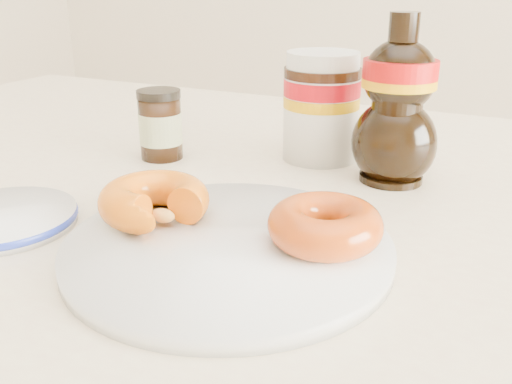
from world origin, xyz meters
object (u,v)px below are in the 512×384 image
at_px(donut_whole, 325,225).
at_px(plate, 228,247).
at_px(nutella_jar, 321,102).
at_px(blue_rim_saucer, 2,218).
at_px(syrup_bottle, 397,101).
at_px(dining_table, 253,273).
at_px(donut_bitten, 154,201).
at_px(dark_jar, 160,125).

bearing_deg(donut_whole, plate, -158.55).
height_order(nutella_jar, blue_rim_saucer, nutella_jar).
distance_m(nutella_jar, syrup_bottle, 0.10).
distance_m(plate, donut_whole, 0.08).
distance_m(dining_table, plate, 0.15).
height_order(donut_whole, syrup_bottle, syrup_bottle).
height_order(donut_bitten, donut_whole, donut_bitten).
relative_size(syrup_bottle, blue_rim_saucer, 1.34).
bearing_deg(dining_table, blue_rim_saucer, -137.49).
relative_size(donut_whole, dark_jar, 1.09).
relative_size(dining_table, blue_rim_saucer, 11.00).
xyz_separation_m(syrup_bottle, blue_rim_saucer, (-0.28, -0.26, -0.08)).
xyz_separation_m(dining_table, dark_jar, (-0.15, 0.07, 0.12)).
relative_size(nutella_jar, syrup_bottle, 0.72).
bearing_deg(dark_jar, donut_whole, -31.74).
bearing_deg(blue_rim_saucer, donut_whole, 13.04).
distance_m(plate, donut_bitten, 0.08).
bearing_deg(donut_bitten, dark_jar, 117.98).
bearing_deg(dark_jar, syrup_bottle, 8.21).
distance_m(donut_whole, blue_rim_saucer, 0.28).
relative_size(syrup_bottle, dark_jar, 2.12).
distance_m(dining_table, blue_rim_saucer, 0.24).
height_order(plate, donut_bitten, donut_bitten).
relative_size(dining_table, syrup_bottle, 8.24).
relative_size(donut_bitten, donut_whole, 1.05).
relative_size(dining_table, donut_bitten, 15.24).
relative_size(donut_bitten, nutella_jar, 0.75).
bearing_deg(dark_jar, nutella_jar, 25.17).
bearing_deg(syrup_bottle, blue_rim_saucer, -136.89).
relative_size(plate, donut_bitten, 2.76).
xyz_separation_m(dining_table, plate, (0.04, -0.12, 0.09)).
relative_size(nutella_jar, dark_jar, 1.53).
bearing_deg(dining_table, donut_whole, -40.73).
bearing_deg(dining_table, dark_jar, 155.69).
relative_size(dark_jar, blue_rim_saucer, 0.63).
xyz_separation_m(donut_bitten, donut_whole, (0.14, 0.02, -0.00)).
distance_m(dining_table, donut_bitten, 0.16).
relative_size(donut_bitten, dark_jar, 1.15).
bearing_deg(dining_table, donut_bitten, -110.24).
relative_size(plate, blue_rim_saucer, 1.99).
height_order(donut_bitten, dark_jar, dark_jar).
bearing_deg(syrup_bottle, dark_jar, -171.79).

